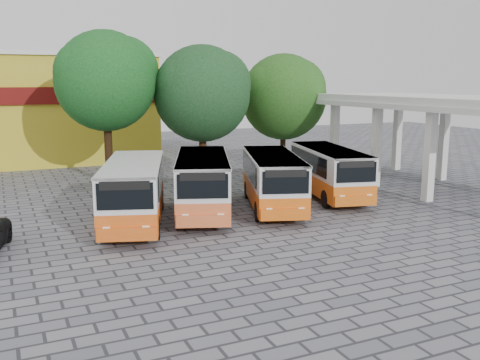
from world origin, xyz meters
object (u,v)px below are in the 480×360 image
bus_centre_left (203,180)px  bus_centre_right (273,178)px  bus_far_right (329,169)px  bus_far_left (134,188)px

bus_centre_left → bus_centre_right: 3.54m
bus_centre_left → bus_centre_right: bearing=12.8°
bus_centre_left → bus_far_right: bus_centre_left is taller
bus_far_left → bus_centre_right: bearing=18.5°
bus_far_left → bus_centre_right: (6.91, 0.06, -0.05)m
bus_far_left → bus_centre_left: bus_far_left is taller
bus_centre_right → bus_far_right: size_ratio=1.02×
bus_far_left → bus_centre_right: size_ratio=1.03×
bus_centre_left → bus_centre_right: size_ratio=1.03×
bus_centre_right → bus_far_right: bearing=33.8°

